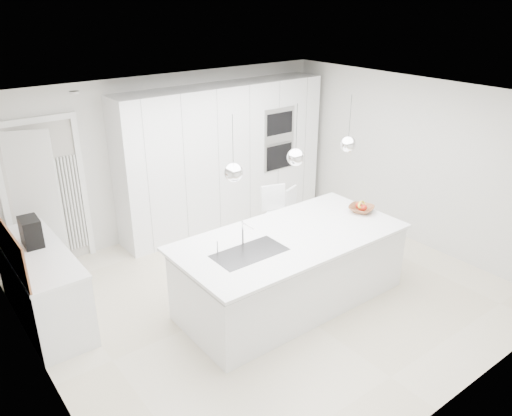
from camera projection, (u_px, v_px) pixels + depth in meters
floor at (270, 293)px, 6.49m from camera, size 5.50×5.50×0.00m
wall_back at (171, 155)px, 7.82m from camera, size 5.50×0.00×5.50m
wall_left at (32, 277)px, 4.46m from camera, size 0.00×5.00×5.00m
ceiling at (272, 100)px, 5.50m from camera, size 5.50×5.50×0.00m
tall_cabinets at (224, 156)px, 8.08m from camera, size 3.60×0.60×2.30m
oven_stack at (279, 139)px, 8.28m from camera, size 0.62×0.04×1.05m
doorway_frame at (46, 197)px, 6.80m from camera, size 1.11×0.08×2.13m
hallway_door at (28, 204)px, 6.63m from camera, size 0.76×0.38×2.00m
radiator at (72, 204)px, 7.04m from camera, size 0.32×0.04×1.40m
left_base_cabinets at (43, 287)px, 5.83m from camera, size 0.60×1.80×0.86m
left_worktop at (36, 253)px, 5.65m from camera, size 0.62×1.82×0.04m
oak_backsplash at (4, 239)px, 5.38m from camera, size 0.02×1.80×0.50m
island_base at (292, 271)px, 6.16m from camera, size 2.80×1.20×0.86m
island_worktop at (290, 237)px, 6.01m from camera, size 2.84×1.40×0.04m
island_sink at (250, 259)px, 5.64m from camera, size 0.84×0.44×0.18m
island_tap at (243, 233)px, 5.72m from camera, size 0.02×0.02×0.30m
pendant_left at (233, 172)px, 5.10m from camera, size 0.20×0.20×0.20m
pendant_mid at (296, 157)px, 5.57m from camera, size 0.20×0.20×0.20m
pendant_right at (348, 144)px, 6.05m from camera, size 0.20×0.20×0.20m
fruit_bowl at (361, 209)px, 6.64m from camera, size 0.43×0.43×0.08m
espresso_machine at (31, 232)px, 5.72m from camera, size 0.21×0.32×0.34m
bar_stool_left at (279, 225)px, 7.07m from camera, size 0.50×0.60×1.11m
bar_stool_right at (296, 222)px, 7.36m from camera, size 0.46×0.53×0.97m
apple_a at (359, 206)px, 6.67m from camera, size 0.09×0.09×0.09m
apple_b at (364, 208)px, 6.60m from camera, size 0.09×0.09×0.09m
apple_c at (361, 208)px, 6.60m from camera, size 0.07×0.07×0.07m
banana_bunch at (361, 205)px, 6.61m from camera, size 0.22×0.16×0.19m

